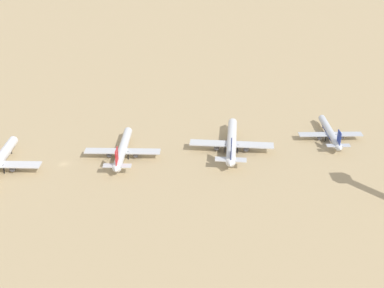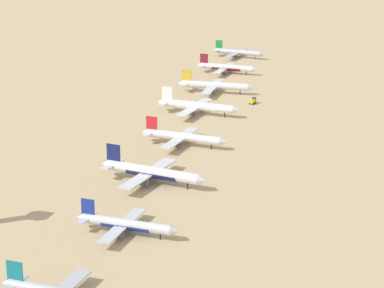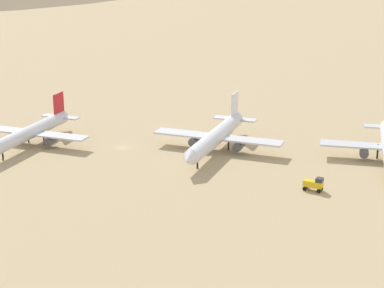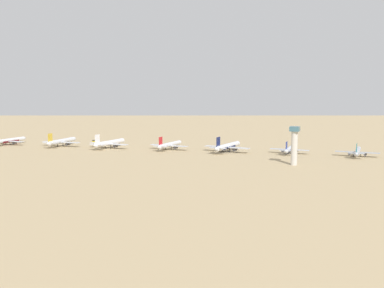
{
  "view_description": "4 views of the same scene",
  "coord_description": "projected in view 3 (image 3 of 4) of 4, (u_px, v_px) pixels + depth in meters",
  "views": [
    {
      "loc": [
        -227.08,
        -56.74,
        128.22
      ],
      "look_at": [
        8.63,
        -64.66,
        5.79
      ],
      "focal_mm": 48.33,
      "sensor_mm": 36.0,
      "label": 1
    },
    {
      "loc": [
        135.83,
        -391.57,
        124.32
      ],
      "look_at": [
        16.55,
        -43.02,
        6.07
      ],
      "focal_mm": 72.99,
      "sensor_mm": 36.0,
      "label": 2
    },
    {
      "loc": [
        195.11,
        84.5,
        68.01
      ],
      "look_at": [
        6.79,
        25.84,
        5.75
      ],
      "focal_mm": 63.94,
      "sensor_mm": 36.0,
      "label": 3
    },
    {
      "loc": [
        -378.64,
        -206.05,
        56.62
      ],
      "look_at": [
        4.73,
        -53.09,
        6.62
      ],
      "focal_mm": 41.72,
      "sensor_mm": 36.0,
      "label": 4
    }
  ],
  "objects": [
    {
      "name": "ground_plane",
      "position": [
        122.0,
        148.0,
        222.08
      ],
      "size": [
        2408.84,
        2408.84,
        0.0
      ],
      "primitive_type": "plane",
      "color": "tan"
    },
    {
      "name": "parked_jet_4",
      "position": [
        216.0,
        136.0,
        216.93
      ],
      "size": [
        52.28,
        42.48,
        15.08
      ],
      "color": "white",
      "rests_on": "ground"
    },
    {
      "name": "service_truck",
      "position": [
        314.0,
        184.0,
        185.07
      ],
      "size": [
        3.48,
        5.52,
        3.9
      ],
      "color": "yellow",
      "rests_on": "ground"
    },
    {
      "name": "parked_jet_3",
      "position": [
        32.0,
        132.0,
        223.01
      ],
      "size": [
        47.82,
        38.85,
        13.79
      ],
      "color": "silver",
      "rests_on": "ground"
    }
  ]
}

